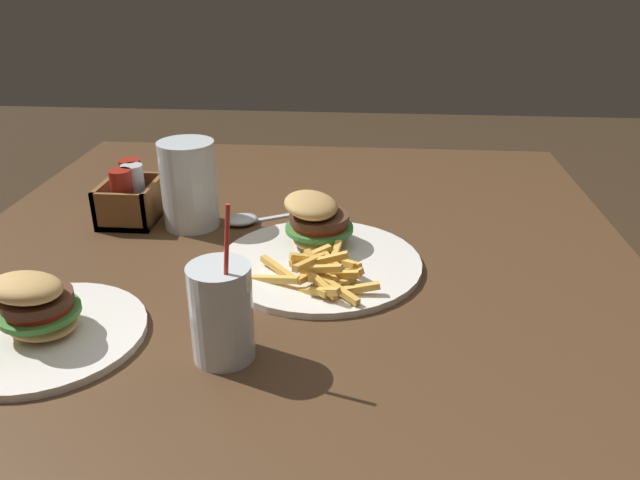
{
  "coord_description": "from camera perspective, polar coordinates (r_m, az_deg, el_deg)",
  "views": [
    {
      "loc": [
        -0.78,
        -0.12,
        1.14
      ],
      "look_at": [
        0.04,
        -0.05,
        0.76
      ],
      "focal_mm": 35.0,
      "sensor_mm": 36.0,
      "label": 1
    }
  ],
  "objects": [
    {
      "name": "condiment_caddy",
      "position": [
        1.13,
        -16.91,
        3.72
      ],
      "size": [
        0.12,
        0.09,
        0.1
      ],
      "color": "brown",
      "rests_on": "dining_table"
    },
    {
      "name": "dining_table",
      "position": [
        0.97,
        -3.22,
        -10.28
      ],
      "size": [
        1.33,
        1.08,
        0.71
      ],
      "color": "#4C331E",
      "rests_on": "ground_plane"
    },
    {
      "name": "beer_glass",
      "position": [
        1.07,
        -11.88,
        4.88
      ],
      "size": [
        0.09,
        0.09,
        0.15
      ],
      "color": "silver",
      "rests_on": "dining_table"
    },
    {
      "name": "meal_plate_far",
      "position": [
        0.82,
        -24.22,
        -6.68
      ],
      "size": [
        0.24,
        0.24,
        0.1
      ],
      "color": "white",
      "rests_on": "dining_table"
    },
    {
      "name": "meal_plate_near",
      "position": [
        0.94,
        -0.13,
        -0.57
      ],
      "size": [
        0.3,
        0.3,
        0.1
      ],
      "color": "white",
      "rests_on": "dining_table"
    },
    {
      "name": "juice_glass",
      "position": [
        0.72,
        -8.96,
        -6.96
      ],
      "size": [
        0.07,
        0.07,
        0.19
      ],
      "color": "silver",
      "rests_on": "dining_table"
    },
    {
      "name": "spoon",
      "position": [
        1.08,
        -6.78,
        1.9
      ],
      "size": [
        0.11,
        0.17,
        0.02
      ],
      "rotation": [
        0.0,
        0.0,
        2.08
      ],
      "color": "silver",
      "rests_on": "dining_table"
    }
  ]
}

